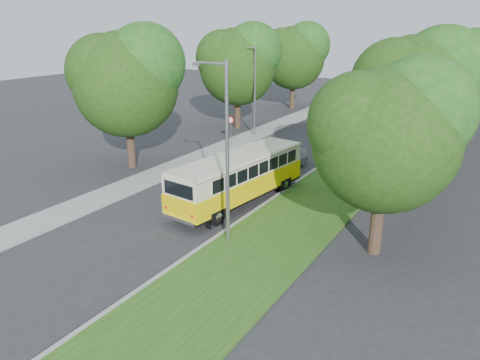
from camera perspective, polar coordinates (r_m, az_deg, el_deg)
The scene contains 13 objects.
ground at distance 25.30m, azimuth -6.72°, elevation -3.26°, with size 120.00×120.00×0.00m, color #2B2B2D.
curb at distance 27.53m, azimuth 5.61°, elevation -1.19°, with size 0.20×70.00×0.15m, color gray.
grass_verge at distance 26.70m, azimuth 10.17°, elevation -2.08°, with size 4.50×70.00×0.13m, color #274F15.
sidewalk at distance 31.79m, azimuth -8.20°, elevation 1.45°, with size 2.20×70.00×0.12m, color gray.
treeline at distance 38.36m, azimuth 13.82°, elevation 13.05°, with size 24.27×41.91×9.46m.
lamppost_near at distance 19.66m, azimuth -1.80°, elevation 3.80°, with size 1.71×0.16×8.00m.
lamppost_far at distance 39.81m, azimuth 1.71°, elevation 11.13°, with size 1.71×0.16×7.50m.
warning_sign at distance 36.71m, azimuth -1.13°, elevation 6.66°, with size 0.56×0.10×2.50m.
vintage_bus at distance 25.22m, azimuth -0.17°, elevation 0.12°, with size 2.37×9.22×2.74m, color yellow, non-canonical shape.
car_silver at distance 31.36m, azimuth 5.49°, elevation 2.60°, with size 1.73×4.29×1.46m, color #B6B5BB.
car_white at distance 37.63m, azimuth 11.32°, elevation 5.13°, with size 1.62×4.65×1.53m, color silver.
car_blue at distance 41.76m, azimuth 12.63°, elevation 6.26°, with size 1.90×4.67×1.36m, color navy.
car_grey at distance 50.37m, azimuth 16.31°, elevation 8.08°, with size 2.27×4.92×1.37m, color #4F5156.
Camera 1 is at (14.42, -18.50, 9.49)m, focal length 35.00 mm.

